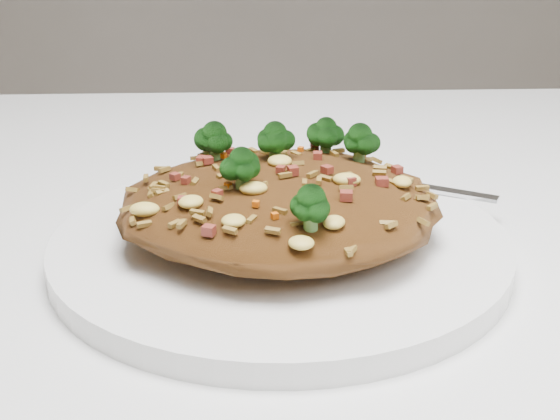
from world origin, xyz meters
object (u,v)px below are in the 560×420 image
(dining_table, at_px, (99,405))
(fork, at_px, (387,182))
(plate, at_px, (280,245))
(fried_rice, at_px, (280,192))

(dining_table, height_order, fork, fork)
(plate, bearing_deg, fried_rice, 68.35)
(fried_rice, bearing_deg, dining_table, -172.99)
(fried_rice, relative_size, fork, 1.20)
(dining_table, xyz_separation_m, plate, (0.11, 0.01, 0.10))
(dining_table, distance_m, fork, 0.23)
(plate, relative_size, fork, 1.74)
(plate, bearing_deg, fork, 45.96)
(fork, bearing_deg, fried_rice, -105.38)
(fried_rice, xyz_separation_m, fork, (0.07, 0.08, -0.02))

